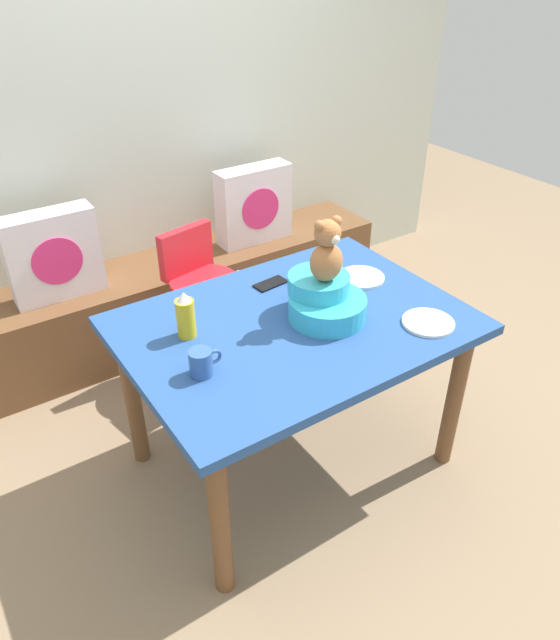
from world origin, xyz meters
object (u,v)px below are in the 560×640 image
(ketchup_bottle, at_px, (185,316))
(dinner_plate_far, at_px, (428,323))
(dinner_plate_near, at_px, (361,277))
(cell_phone, at_px, (271,284))
(pillow_floral_right, at_px, (254,205))
(dining_table, at_px, (294,342))
(coffee_mug, at_px, (202,363))
(highchair, at_px, (204,286))
(pillow_floral_left, at_px, (53,256))
(teddy_bear, at_px, (327,252))
(infant_seat_teal, at_px, (324,300))

(ketchup_bottle, xyz_separation_m, dinner_plate_far, (0.80, -0.44, -0.08))
(dinner_plate_near, distance_m, cell_phone, 0.39)
(pillow_floral_right, distance_m, dinner_plate_far, 1.51)
(dining_table, distance_m, coffee_mug, 0.48)
(highchair, xyz_separation_m, ketchup_bottle, (-0.39, -0.64, 0.31))
(dinner_plate_near, relative_size, dinner_plate_far, 1.00)
(coffee_mug, height_order, dinner_plate_near, coffee_mug)
(pillow_floral_left, bearing_deg, highchair, -35.08)
(teddy_bear, bearing_deg, highchair, 98.03)
(teddy_bear, bearing_deg, ketchup_bottle, 160.90)
(pillow_floral_left, height_order, pillow_floral_right, same)
(dining_table, height_order, dinner_plate_far, dinner_plate_far)
(pillow_floral_right, distance_m, ketchup_bottle, 1.42)
(pillow_floral_right, relative_size, ketchup_bottle, 2.38)
(infant_seat_teal, xyz_separation_m, teddy_bear, (0.00, -0.00, 0.21))
(pillow_floral_right, bearing_deg, ketchup_bottle, -131.67)
(highchair, bearing_deg, dinner_plate_far, -69.25)
(pillow_floral_left, bearing_deg, infant_seat_teal, -60.13)
(pillow_floral_right, relative_size, infant_seat_teal, 1.33)
(teddy_bear, relative_size, ketchup_bottle, 1.35)
(pillow_floral_left, xyz_separation_m, teddy_bear, (0.71, -1.23, 0.34))
(ketchup_bottle, bearing_deg, dining_table, -20.18)
(infant_seat_teal, bearing_deg, coffee_mug, -173.72)
(infant_seat_teal, xyz_separation_m, dinner_plate_near, (0.31, 0.15, -0.07))
(dining_table, bearing_deg, dinner_plate_near, 14.75)
(dinner_plate_far, bearing_deg, coffee_mug, 166.44)
(pillow_floral_left, height_order, dinner_plate_near, pillow_floral_left)
(dinner_plate_far, relative_size, cell_phone, 1.39)
(ketchup_bottle, bearing_deg, infant_seat_teal, -19.05)
(dinner_plate_far, bearing_deg, ketchup_bottle, 151.00)
(dinner_plate_near, relative_size, cell_phone, 1.39)
(coffee_mug, bearing_deg, teddy_bear, 6.23)
(dinner_plate_far, height_order, cell_phone, dinner_plate_far)
(pillow_floral_left, height_order, dinner_plate_far, pillow_floral_left)
(pillow_floral_right, distance_m, dining_table, 1.32)
(pillow_floral_left, height_order, highchair, pillow_floral_left)
(coffee_mug, relative_size, dinner_plate_near, 0.60)
(dining_table, bearing_deg, pillow_floral_left, 116.18)
(pillow_floral_left, distance_m, ketchup_bottle, 1.09)
(infant_seat_teal, bearing_deg, highchair, 98.04)
(ketchup_bottle, bearing_deg, pillow_floral_right, 48.33)
(ketchup_bottle, bearing_deg, dinner_plate_far, -29.00)
(pillow_floral_left, bearing_deg, coffee_mug, -83.66)
(infant_seat_teal, height_order, dinner_plate_near, infant_seat_teal)
(dinner_plate_far, bearing_deg, teddy_bear, 137.75)
(cell_phone, bearing_deg, teddy_bear, -179.14)
(pillow_floral_left, height_order, dining_table, pillow_floral_left)
(pillow_floral_left, relative_size, dinner_plate_near, 2.20)
(pillow_floral_right, bearing_deg, coffee_mug, -127.74)
(coffee_mug, xyz_separation_m, dinner_plate_far, (0.86, -0.21, -0.04))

